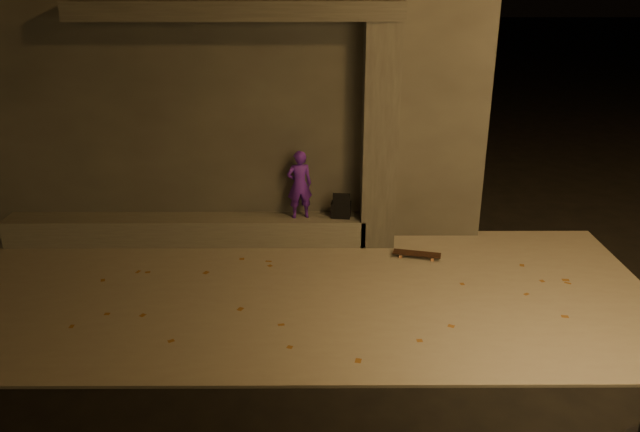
{
  "coord_description": "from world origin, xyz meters",
  "views": [
    {
      "loc": [
        0.71,
        -5.94,
        4.32
      ],
      "look_at": [
        0.74,
        2.0,
        1.2
      ],
      "focal_mm": 35.0,
      "sensor_mm": 36.0,
      "label": 1
    }
  ],
  "objects_px": {
    "skateboard": "(417,254)",
    "column": "(379,138)",
    "skateboarder": "(299,185)",
    "backpack": "(341,208)"
  },
  "relations": [
    {
      "from": "skateboard",
      "to": "column",
      "type": "bearing_deg",
      "value": 146.53
    },
    {
      "from": "column",
      "to": "skateboard",
      "type": "relative_size",
      "value": 4.62
    },
    {
      "from": "column",
      "to": "skateboarder",
      "type": "height_order",
      "value": "column"
    },
    {
      "from": "column",
      "to": "skateboarder",
      "type": "relative_size",
      "value": 3.14
    },
    {
      "from": "skateboarder",
      "to": "backpack",
      "type": "bearing_deg",
      "value": 168.22
    },
    {
      "from": "backpack",
      "to": "skateboard",
      "type": "height_order",
      "value": "backpack"
    },
    {
      "from": "column",
      "to": "backpack",
      "type": "bearing_deg",
      "value": 180.0
    },
    {
      "from": "column",
      "to": "skateboarder",
      "type": "distance_m",
      "value": 1.5
    },
    {
      "from": "skateboarder",
      "to": "backpack",
      "type": "distance_m",
      "value": 0.8
    },
    {
      "from": "column",
      "to": "backpack",
      "type": "height_order",
      "value": "column"
    }
  ]
}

